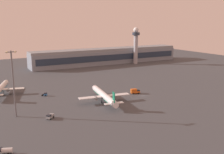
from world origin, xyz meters
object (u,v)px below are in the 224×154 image
Objects in this scene: control_tower at (136,43)px; fuel_truck at (2,151)px; airplane_near_gate at (0,89)px; pushback_tug at (45,94)px; apron_light_east at (13,81)px; catering_truck at (135,91)px; airplane_far_stand at (104,96)px; baggage_tractor at (50,116)px.

control_tower reaches higher than fuel_truck.
airplane_near_gate is 5.38× the size of fuel_truck.
airplane_near_gate is at bearing -89.51° from pushback_tug.
pushback_tug is at bearing 53.24° from apron_light_east.
apron_light_east is at bearing -69.77° from catering_truck.
airplane_far_stand is at bearing 0.44° from apron_light_east.
airplane_near_gate is 1.14× the size of apron_light_east.
airplane_near_gate is 10.06× the size of pushback_tug.
catering_truck is at bearing -9.91° from airplane_near_gate.
fuel_truck is at bearing 93.12° from baggage_tractor.
control_tower is 174.97m from apron_light_east.
fuel_truck is (-148.61, -141.62, -20.94)m from control_tower.
baggage_tractor is 0.14× the size of apron_light_east.
control_tower is 10.88× the size of pushback_tug.
control_tower reaches higher than airplane_near_gate.
airplane_near_gate is at bearing -102.14° from catering_truck.
airplane_near_gate is 57.22m from baggage_tractor.
pushback_tug is at bearing -146.43° from control_tower.
baggage_tractor is (-125.45, -116.72, -21.12)m from control_tower.
control_tower is 5.82× the size of fuel_truck.
airplane_near_gate is at bearing 93.05° from apron_light_east.
apron_light_east reaches higher than airplane_far_stand.
pushback_tug is 38.83m from apron_light_east.
airplane_far_stand is at bearing -130.93° from control_tower.
airplane_near_gate reaches higher than catering_truck.
airplane_far_stand is 67.01m from fuel_truck.
control_tower is 206.35m from fuel_truck.
catering_truck is 73.69m from apron_light_east.
control_tower is 6.36× the size of catering_truck.
fuel_truck is 1.09× the size of catering_truck.
apron_light_east is at bearing -171.04° from airplane_far_stand.
catering_truck is 1.40× the size of baggage_tractor.
airplane_far_stand reaches higher than pushback_tug.
control_tower reaches higher than catering_truck.
pushback_tug is 0.82× the size of baggage_tractor.
airplane_near_gate is (-49.33, 44.22, -0.09)m from airplane_far_stand.
catering_truck is at bearing -42.34° from fuel_truck.
apron_light_east is (-46.95, -0.36, 13.92)m from airplane_far_stand.
control_tower is at bearing 41.03° from airplane_near_gate.
baggage_tractor is at bearing -56.58° from airplane_near_gate.
airplane_near_gate is at bearing -156.38° from control_tower.
fuel_truck reaches higher than baggage_tractor.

